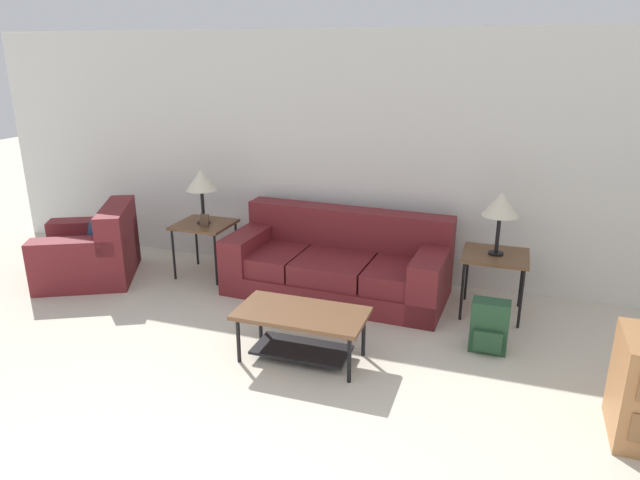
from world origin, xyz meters
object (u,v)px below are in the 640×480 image
at_px(side_table_left, 204,228).
at_px(table_lamp_right, 501,205).
at_px(backpack, 489,327).
at_px(side_table_right, 495,260).
at_px(armchair, 92,253).
at_px(couch, 338,265).
at_px(coffee_table, 301,324).
at_px(table_lamp_left, 201,181).

height_order(side_table_left, table_lamp_right, table_lamp_right).
bearing_deg(backpack, table_lamp_right, 91.35).
bearing_deg(side_table_right, armchair, -173.41).
xyz_separation_m(side_table_right, table_lamp_right, (-0.00, 0.00, 0.52)).
xyz_separation_m(couch, armchair, (-2.66, -0.49, -0.00)).
distance_m(side_table_right, backpack, 0.82).
bearing_deg(armchair, backpack, -3.65).
relative_size(side_table_left, side_table_right, 1.00).
xyz_separation_m(side_table_left, table_lamp_right, (3.05, 0.00, 0.52)).
relative_size(couch, coffee_table, 2.16).
bearing_deg(side_table_left, side_table_right, 0.00).
height_order(coffee_table, side_table_left, side_table_left).
relative_size(side_table_left, backpack, 1.34).
relative_size(armchair, side_table_left, 2.20).
xyz_separation_m(coffee_table, side_table_right, (1.40, 1.38, 0.23)).
distance_m(armchair, side_table_right, 4.22).
bearing_deg(table_lamp_left, table_lamp_right, 0.00).
bearing_deg(armchair, couch, 10.45).
xyz_separation_m(table_lamp_left, backpack, (3.07, -0.75, -0.85)).
distance_m(side_table_right, table_lamp_right, 0.52).
relative_size(couch, armchair, 1.71).
bearing_deg(armchair, table_lamp_right, 6.59).
bearing_deg(coffee_table, side_table_right, 44.45).
distance_m(couch, table_lamp_right, 1.71).
xyz_separation_m(side_table_right, table_lamp_left, (-3.05, 0.00, 0.52)).
distance_m(coffee_table, backpack, 1.55).
height_order(side_table_left, table_lamp_left, table_lamp_left).
xyz_separation_m(table_lamp_left, table_lamp_right, (3.05, 0.00, 0.00)).
relative_size(coffee_table, side_table_right, 1.74).
relative_size(coffee_table, table_lamp_right, 1.76).
xyz_separation_m(couch, side_table_right, (1.52, -0.01, 0.25)).
bearing_deg(couch, table_lamp_left, -179.72).
distance_m(side_table_left, table_lamp_left, 0.52).
bearing_deg(table_lamp_left, coffee_table, -39.81).
bearing_deg(couch, backpack, -26.19).
bearing_deg(backpack, side_table_right, 91.35).
xyz_separation_m(side_table_left, table_lamp_left, (-0.00, 0.00, 0.52)).
bearing_deg(armchair, side_table_right, 6.59).
xyz_separation_m(coffee_table, backpack, (1.42, 0.62, -0.09)).
bearing_deg(table_lamp_left, side_table_right, -0.00).
bearing_deg(couch, armchair, -169.55).
xyz_separation_m(armchair, side_table_left, (1.13, 0.48, 0.25)).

